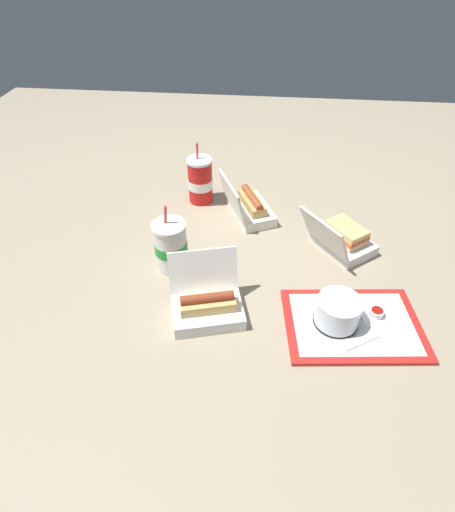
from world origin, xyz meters
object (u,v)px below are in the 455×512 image
object	(u,v)px
ketchup_cup	(376,313)
soda_cup_right	(200,181)
food_tray	(353,324)
clamshell_hotdog_right	(207,305)
plastic_fork	(362,342)
clamshell_sandwich_corner	(342,239)
soda_cup_center	(171,246)
clamshell_hotdog_left	(249,207)
cake_container	(338,312)

from	to	relation	value
ketchup_cup	soda_cup_right	size ratio (longest dim) A/B	0.17
food_tray	clamshell_hotdog_right	distance (m)	0.41
food_tray	plastic_fork	xyz separation A→B (m)	(-0.01, 0.07, 0.01)
clamshell_sandwich_corner	soda_cup_center	world-z (taller)	soda_cup_center
clamshell_sandwich_corner	clamshell_hotdog_left	xyz separation A→B (m)	(0.32, -0.17, -0.00)
cake_container	soda_cup_right	world-z (taller)	soda_cup_right
ketchup_cup	soda_cup_center	xyz separation A→B (m)	(0.61, -0.16, 0.06)
cake_container	soda_cup_right	distance (m)	0.76
clamshell_hotdog_left	soda_cup_right	world-z (taller)	soda_cup_right
plastic_fork	clamshell_sandwich_corner	bearing A→B (deg)	-119.46
cake_container	clamshell_hotdog_left	world-z (taller)	clamshell_hotdog_left
clamshell_sandwich_corner	clamshell_hotdog_left	distance (m)	0.36
cake_container	clamshell_sandwich_corner	size ratio (longest dim) A/B	0.45
clamshell_sandwich_corner	cake_container	bearing A→B (deg)	81.50
clamshell_hotdog_right	plastic_fork	bearing A→B (deg)	171.05
ketchup_cup	clamshell_hotdog_right	xyz separation A→B (m)	(0.47, 0.03, 0.01)
plastic_fork	soda_cup_right	bearing A→B (deg)	-82.48
clamshell_hotdog_left	soda_cup_right	size ratio (longest dim) A/B	1.07
clamshell_sandwich_corner	soda_cup_center	xyz separation A→B (m)	(0.55, 0.15, 0.04)
food_tray	clamshell_hotdog_right	world-z (taller)	clamshell_hotdog_right
clamshell_hotdog_right	soda_cup_center	bearing A→B (deg)	-53.78
cake_container	clamshell_hotdog_left	xyz separation A→B (m)	(0.27, -0.50, -0.01)
clamshell_hotdog_left	soda_cup_right	bearing A→B (deg)	-24.34
cake_container	soda_cup_right	bearing A→B (deg)	-51.88
clamshell_hotdog_right	clamshell_hotdog_left	world-z (taller)	clamshell_hotdog_right
clamshell_sandwich_corner	ketchup_cup	bearing A→B (deg)	101.73
food_tray	cake_container	world-z (taller)	cake_container
ketchup_cup	clamshell_sandwich_corner	size ratio (longest dim) A/B	0.15
food_tray	ketchup_cup	distance (m)	0.07
ketchup_cup	plastic_fork	size ratio (longest dim) A/B	0.36
food_tray	soda_cup_center	bearing A→B (deg)	-19.31
clamshell_hotdog_left	ketchup_cup	bearing A→B (deg)	129.03
ketchup_cup	soda_cup_right	xyz separation A→B (m)	(0.58, -0.56, 0.06)
food_tray	soda_cup_right	world-z (taller)	soda_cup_right
food_tray	plastic_fork	distance (m)	0.07
plastic_fork	clamshell_sandwich_corner	world-z (taller)	clamshell_sandwich_corner
cake_container	clamshell_hotdog_right	distance (m)	0.36
plastic_fork	clamshell_hotdog_right	xyz separation A→B (m)	(0.42, -0.07, 0.02)
cake_container	ketchup_cup	bearing A→B (deg)	-164.28
clamshell_sandwich_corner	soda_cup_right	bearing A→B (deg)	-26.41
soda_cup_right	soda_cup_center	bearing A→B (deg)	85.85
food_tray	clamshell_sandwich_corner	size ratio (longest dim) A/B	1.44
cake_container	soda_cup_center	xyz separation A→B (m)	(0.49, -0.19, 0.03)
food_tray	plastic_fork	world-z (taller)	plastic_fork
food_tray	soda_cup_center	distance (m)	0.58
ketchup_cup	plastic_fork	distance (m)	0.11
soda_cup_center	soda_cup_right	size ratio (longest dim) A/B	0.96
cake_container	soda_cup_center	distance (m)	0.53
plastic_fork	clamshell_hotdog_right	world-z (taller)	clamshell_hotdog_right
plastic_fork	clamshell_hotdog_right	size ratio (longest dim) A/B	0.47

